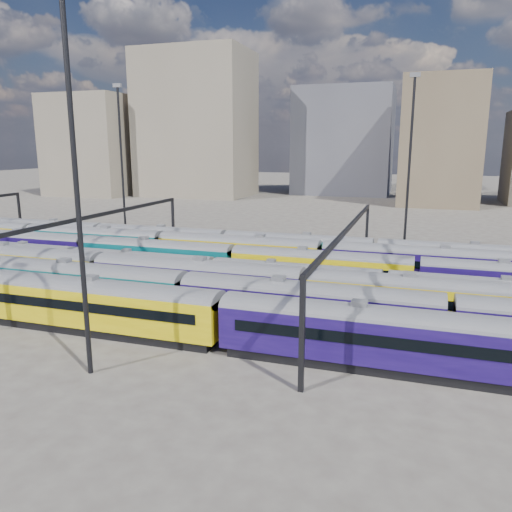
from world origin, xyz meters
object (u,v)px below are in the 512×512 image
(rake_1, at_px, (81,280))
(mast_2, at_px, (76,176))
(rake_0, at_px, (223,314))
(rake_2, at_px, (305,286))

(rake_1, bearing_deg, mast_2, -51.36)
(rake_0, height_order, rake_1, rake_0)
(rake_2, relative_size, mast_2, 5.29)
(rake_0, distance_m, rake_1, 17.78)
(rake_0, relative_size, rake_2, 1.01)
(rake_0, relative_size, mast_2, 5.35)
(rake_1, height_order, mast_2, mast_2)
(rake_0, distance_m, rake_2, 10.93)
(rake_1, relative_size, rake_2, 1.17)
(rake_0, bearing_deg, rake_1, 163.66)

